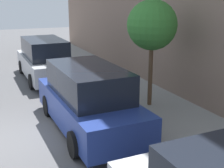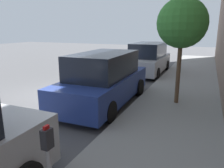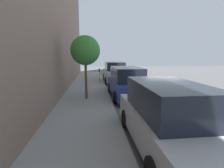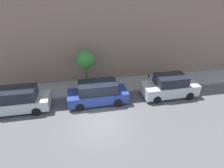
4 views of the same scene
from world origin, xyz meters
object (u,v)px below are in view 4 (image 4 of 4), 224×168
(parked_suv_nearest, at_px, (170,86))
(parking_meter_near, at_px, (149,79))
(parked_minivan_second, at_px, (98,93))
(street_tree, at_px, (85,60))
(parked_minivan_third, at_px, (16,100))

(parked_suv_nearest, distance_m, parking_meter_near, 2.08)
(parked_minivan_second, distance_m, street_tree, 3.29)
(parked_minivan_second, bearing_deg, parked_suv_nearest, -90.15)
(parking_meter_near, bearing_deg, parked_suv_nearest, -139.12)
(parked_minivan_second, xyz_separation_m, parking_meter_near, (1.56, -4.97, 0.06))
(parking_meter_near, distance_m, street_tree, 6.11)
(parking_meter_near, xyz_separation_m, street_tree, (0.96, 5.72, 1.92))
(parked_suv_nearest, relative_size, parking_meter_near, 3.59)
(parked_suv_nearest, relative_size, parked_minivan_third, 0.98)
(parked_suv_nearest, height_order, street_tree, street_tree)
(street_tree, bearing_deg, parked_minivan_second, -163.35)
(parked_suv_nearest, xyz_separation_m, parking_meter_near, (1.57, 1.36, 0.05))
(parked_suv_nearest, bearing_deg, parking_meter_near, 40.88)
(parked_suv_nearest, bearing_deg, parked_minivan_second, 89.85)
(parked_minivan_second, relative_size, street_tree, 1.37)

